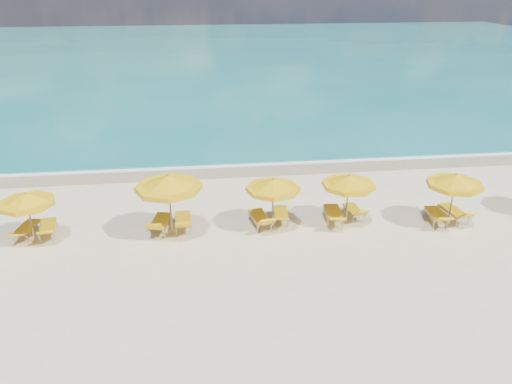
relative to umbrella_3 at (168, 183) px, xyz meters
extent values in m
plane|color=beige|center=(3.45, -0.42, -2.21)|extent=(120.00, 120.00, 0.00)
cube|color=#136F6C|center=(3.45, 47.58, -2.21)|extent=(120.00, 80.00, 0.30)
cube|color=tan|center=(3.45, 6.98, -2.21)|extent=(120.00, 2.60, 0.01)
cube|color=white|center=(3.45, 7.78, -2.21)|extent=(120.00, 1.20, 0.03)
cube|color=white|center=(-2.55, 16.58, -2.21)|extent=(14.00, 0.36, 0.05)
cube|color=white|center=(11.45, 23.58, -2.21)|extent=(18.00, 0.30, 0.05)
cylinder|color=#9C734E|center=(-5.21, 0.09, -1.20)|extent=(0.06, 0.06, 2.01)
cone|color=#EBB30C|center=(-5.21, 0.09, -0.36)|extent=(2.21, 2.21, 0.40)
cylinder|color=#EBB30C|center=(-5.21, 0.09, -0.56)|extent=(2.23, 2.23, 0.16)
sphere|color=#9C734E|center=(-5.21, 0.09, -0.16)|extent=(0.09, 0.09, 0.09)
cylinder|color=#9C734E|center=(0.00, 0.00, -0.97)|extent=(0.08, 0.08, 2.48)
cone|color=#EBB30C|center=(0.00, 0.00, 0.07)|extent=(2.62, 2.62, 0.50)
cylinder|color=#EBB30C|center=(0.00, 0.00, -0.17)|extent=(2.64, 2.64, 0.20)
sphere|color=#9C734E|center=(0.00, 0.00, 0.33)|extent=(0.11, 0.11, 0.11)
cylinder|color=#9C734E|center=(4.00, 0.12, -1.16)|extent=(0.07, 0.07, 2.09)
cone|color=#EBB30C|center=(4.00, 0.12, -0.28)|extent=(2.37, 2.37, 0.42)
cylinder|color=#EBB30C|center=(4.00, 0.12, -0.49)|extent=(2.39, 2.39, 0.17)
sphere|color=#9C734E|center=(4.00, 0.12, -0.07)|extent=(0.09, 0.09, 0.09)
cylinder|color=#9C734E|center=(7.05, 0.15, -1.16)|extent=(0.06, 0.06, 2.09)
cone|color=#EBB30C|center=(7.05, 0.15, -0.29)|extent=(2.82, 2.82, 0.42)
cylinder|color=#EBB30C|center=(7.05, 0.15, -0.49)|extent=(2.84, 2.84, 0.17)
sphere|color=#9C734E|center=(7.05, 0.15, -0.07)|extent=(0.09, 0.09, 0.09)
cylinder|color=#9C734E|center=(11.20, -0.44, -1.13)|extent=(0.07, 0.07, 2.15)
cone|color=#EBB30C|center=(11.20, -0.44, -0.23)|extent=(2.43, 2.43, 0.43)
cylinder|color=#EBB30C|center=(11.20, -0.44, -0.44)|extent=(2.45, 2.45, 0.17)
sphere|color=#9C734E|center=(11.20, -0.44, -0.01)|extent=(0.10, 0.10, 0.10)
cube|color=yellow|center=(-5.61, 0.73, -1.84)|extent=(0.76, 1.33, 0.08)
cube|color=yellow|center=(-5.75, -0.15, -1.71)|extent=(0.65, 0.66, 0.32)
cube|color=yellow|center=(-4.83, 0.70, -1.83)|extent=(0.81, 1.38, 0.08)
cube|color=yellow|center=(-4.66, -0.20, -1.67)|extent=(0.67, 0.66, 0.38)
cube|color=yellow|center=(-0.45, 0.52, -1.80)|extent=(0.87, 1.49, 0.09)
cube|color=yellow|center=(-0.62, -0.40, -1.57)|extent=(0.71, 0.64, 0.51)
cube|color=yellow|center=(0.44, 0.60, -1.81)|extent=(0.65, 1.39, 0.08)
cube|color=yellow|center=(0.46, -0.33, -1.60)|extent=(0.63, 0.56, 0.48)
cube|color=yellow|center=(3.51, 0.43, -1.81)|extent=(0.82, 1.45, 0.08)
cube|color=yellow|center=(3.66, -0.49, -1.60)|extent=(0.69, 0.64, 0.47)
cube|color=yellow|center=(4.46, 0.78, -1.84)|extent=(0.72, 1.32, 0.08)
cube|color=yellow|center=(4.34, -0.11, -1.70)|extent=(0.63, 0.63, 0.34)
cube|color=yellow|center=(6.58, 0.46, -1.80)|extent=(0.78, 1.46, 0.09)
cube|color=yellow|center=(6.47, -0.52, -1.64)|extent=(0.69, 0.69, 0.39)
cube|color=yellow|center=(7.55, 0.77, -1.87)|extent=(0.63, 1.20, 0.07)
cube|color=yellow|center=(7.63, -0.01, -1.69)|extent=(0.56, 0.51, 0.41)
cube|color=yellow|center=(10.77, -0.14, -1.83)|extent=(0.75, 1.37, 0.08)
cube|color=yellow|center=(10.65, -1.04, -1.66)|extent=(0.65, 0.63, 0.41)
cube|color=yellow|center=(11.61, 0.03, -1.82)|extent=(0.80, 1.40, 0.08)
cube|color=yellow|center=(11.75, -0.86, -1.62)|extent=(0.67, 0.62, 0.46)
camera|label=1|loc=(1.13, -17.54, 7.21)|focal=35.00mm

